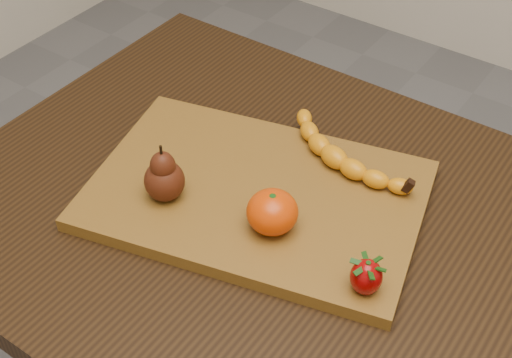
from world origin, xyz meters
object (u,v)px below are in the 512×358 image
Objects in this scene: cutting_board at (256,195)px; mandarin at (272,212)px; table at (298,273)px; pear at (163,172)px.

cutting_board is 6.71× the size of mandarin.
table is at bearing -17.17° from cutting_board.
table is at bearing 65.61° from mandarin.
table is 14.92× the size of mandarin.
pear is (-0.17, -0.08, 0.16)m from table.
cutting_board is at bearing 141.08° from mandarin.
pear is at bearing -153.44° from cutting_board.
cutting_board is 5.23× the size of pear.
pear is 1.28× the size of mandarin.
pear reaches higher than mandarin.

